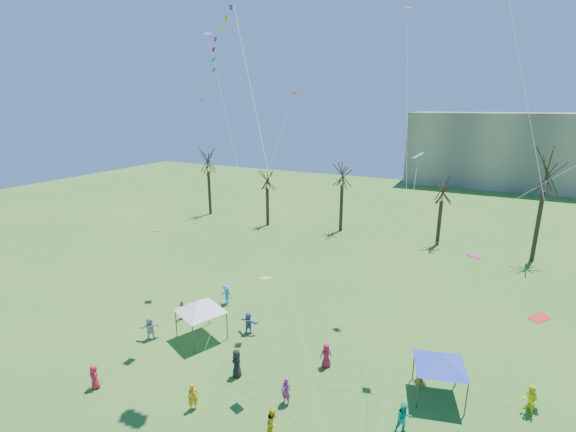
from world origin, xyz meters
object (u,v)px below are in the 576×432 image
at_px(big_box_kite, 221,47).
at_px(canopy_tent_white, 200,305).
at_px(distant_building, 570,153).
at_px(canopy_tent_blue, 441,359).

distance_m(big_box_kite, canopy_tent_white, 17.28).
xyz_separation_m(big_box_kite, canopy_tent_white, (-3.50, 1.06, -16.89)).
relative_size(distant_building, canopy_tent_white, 15.89).
bearing_deg(big_box_kite, canopy_tent_blue, 9.97).
bearing_deg(big_box_kite, distant_building, 69.50).
relative_size(big_box_kite, canopy_tent_blue, 6.73).
relative_size(distant_building, big_box_kite, 2.36).
bearing_deg(canopy_tent_white, canopy_tent_blue, 4.13).
bearing_deg(canopy_tent_blue, big_box_kite, -170.03).
bearing_deg(canopy_tent_white, big_box_kite, -16.90).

